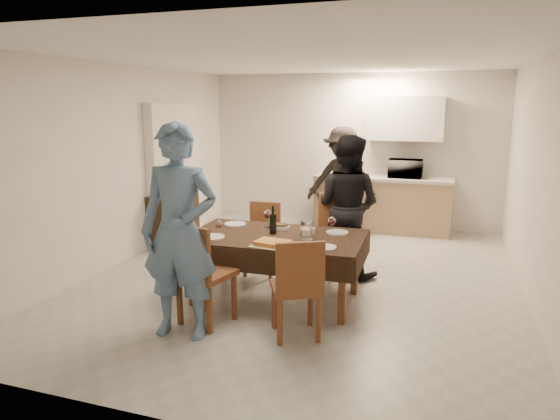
# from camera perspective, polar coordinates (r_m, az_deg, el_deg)

# --- Properties ---
(floor) EXTENTS (5.00, 6.00, 0.02)m
(floor) POSITION_cam_1_polar(r_m,az_deg,el_deg) (6.18, 2.71, -7.74)
(floor) COLOR #9C9D98
(floor) RESTS_ON ground
(ceiling) EXTENTS (5.00, 6.00, 0.02)m
(ceiling) POSITION_cam_1_polar(r_m,az_deg,el_deg) (5.83, 2.97, 17.03)
(ceiling) COLOR white
(ceiling) RESTS_ON wall_back
(wall_back) EXTENTS (5.00, 0.02, 2.60)m
(wall_back) POSITION_cam_1_polar(r_m,az_deg,el_deg) (8.78, 8.17, 6.80)
(wall_back) COLOR beige
(wall_back) RESTS_ON floor
(wall_front) EXTENTS (5.00, 0.02, 2.60)m
(wall_front) POSITION_cam_1_polar(r_m,az_deg,el_deg) (3.14, -12.16, -2.98)
(wall_front) COLOR beige
(wall_front) RESTS_ON floor
(wall_left) EXTENTS (0.02, 6.00, 2.60)m
(wall_left) POSITION_cam_1_polar(r_m,az_deg,el_deg) (6.96, -17.47, 4.98)
(wall_left) COLOR beige
(wall_left) RESTS_ON floor
(wall_right) EXTENTS (0.02, 6.00, 2.60)m
(wall_right) POSITION_cam_1_polar(r_m,az_deg,el_deg) (5.73, 27.69, 2.71)
(wall_right) COLOR beige
(wall_right) RESTS_ON floor
(stub_partition) EXTENTS (0.15, 1.40, 2.10)m
(stub_partition) POSITION_cam_1_polar(r_m,az_deg,el_deg) (7.95, -11.84, 4.29)
(stub_partition) COLOR silver
(stub_partition) RESTS_ON floor
(kitchen_base_cabinet) EXTENTS (2.20, 0.60, 0.86)m
(kitchen_base_cabinet) POSITION_cam_1_polar(r_m,az_deg,el_deg) (8.50, 11.58, 0.56)
(kitchen_base_cabinet) COLOR #9E845F
(kitchen_base_cabinet) RESTS_ON floor
(kitchen_worktop) EXTENTS (2.24, 0.64, 0.05)m
(kitchen_worktop) POSITION_cam_1_polar(r_m,az_deg,el_deg) (8.42, 11.71, 3.60)
(kitchen_worktop) COLOR #ACABA6
(kitchen_worktop) RESTS_ON kitchen_base_cabinet
(upper_cabinet) EXTENTS (1.20, 0.34, 0.70)m
(upper_cabinet) POSITION_cam_1_polar(r_m,az_deg,el_deg) (8.45, 14.17, 10.09)
(upper_cabinet) COLOR silver
(upper_cabinet) RESTS_ON wall_back
(dining_table) EXTENTS (1.88, 1.14, 0.72)m
(dining_table) POSITION_cam_1_polar(r_m,az_deg,el_deg) (5.32, -0.48, -3.25)
(dining_table) COLOR black
(dining_table) RESTS_ON floor
(chair_near_left) EXTENTS (0.56, 0.57, 0.55)m
(chair_near_left) POSITION_cam_1_polar(r_m,az_deg,el_deg) (4.76, -8.98, -6.16)
(chair_near_left) COLOR brown
(chair_near_left) RESTS_ON floor
(chair_near_right) EXTENTS (0.58, 0.60, 0.51)m
(chair_near_right) POSITION_cam_1_polar(r_m,az_deg,el_deg) (4.46, 1.52, -7.87)
(chair_near_right) COLOR brown
(chair_near_right) RESTS_ON floor
(chair_far_left) EXTENTS (0.43, 0.43, 0.48)m
(chair_far_left) POSITION_cam_1_polar(r_m,az_deg,el_deg) (6.11, -2.44, -2.69)
(chair_far_left) COLOR brown
(chair_far_left) RESTS_ON floor
(chair_far_right) EXTENTS (0.49, 0.49, 0.56)m
(chair_far_right) POSITION_cam_1_polar(r_m,az_deg,el_deg) (5.82, 5.82, -2.58)
(chair_far_right) COLOR brown
(chair_far_right) RESTS_ON floor
(console) EXTENTS (0.42, 0.84, 0.78)m
(console) POSITION_cam_1_polar(r_m,az_deg,el_deg) (7.70, -12.03, -0.97)
(console) COLOR black
(console) RESTS_ON floor
(water_jug) EXTENTS (0.27, 0.27, 0.40)m
(water_jug) POSITION_cam_1_polar(r_m,az_deg,el_deg) (7.59, -12.22, 3.38)
(water_jug) COLOR blue
(water_jug) RESTS_ON console
(wine_bottle) EXTENTS (0.08, 0.08, 0.31)m
(wine_bottle) POSITION_cam_1_polar(r_m,az_deg,el_deg) (5.33, -0.81, -1.12)
(wine_bottle) COLOR black
(wine_bottle) RESTS_ON dining_table
(water_pitcher) EXTENTS (0.13, 0.13, 0.19)m
(water_pitcher) POSITION_cam_1_polar(r_m,az_deg,el_deg) (5.14, 3.04, -2.31)
(water_pitcher) COLOR white
(water_pitcher) RESTS_ON dining_table
(savoury_tart) EXTENTS (0.43, 0.35, 0.05)m
(savoury_tart) POSITION_cam_1_polar(r_m,az_deg,el_deg) (4.92, -0.81, -3.82)
(savoury_tart) COLOR gold
(savoury_tart) RESTS_ON dining_table
(salad_bowl) EXTENTS (0.16, 0.16, 0.06)m
(salad_bowl) POSITION_cam_1_polar(r_m,az_deg,el_deg) (5.38, 3.17, -2.36)
(salad_bowl) COLOR silver
(salad_bowl) RESTS_ON dining_table
(mushroom_dish) EXTENTS (0.21, 0.21, 0.04)m
(mushroom_dish) POSITION_cam_1_polar(r_m,az_deg,el_deg) (5.57, -0.03, -1.97)
(mushroom_dish) COLOR silver
(mushroom_dish) RESTS_ON dining_table
(wine_glass_a) EXTENTS (0.08, 0.08, 0.18)m
(wine_glass_a) POSITION_cam_1_polar(r_m,az_deg,el_deg) (5.26, -7.05, -2.11)
(wine_glass_a) COLOR white
(wine_glass_a) RESTS_ON dining_table
(wine_glass_b) EXTENTS (0.09, 0.09, 0.19)m
(wine_glass_b) POSITION_cam_1_polar(r_m,az_deg,el_deg) (5.37, 5.95, -1.72)
(wine_glass_b) COLOR white
(wine_glass_b) RESTS_ON dining_table
(wine_glass_c) EXTENTS (0.09, 0.09, 0.21)m
(wine_glass_c) POSITION_cam_1_polar(r_m,az_deg,el_deg) (5.62, -1.42, -0.95)
(wine_glass_c) COLOR white
(wine_glass_c) RESTS_ON dining_table
(plate_near_left) EXTENTS (0.26, 0.26, 0.01)m
(plate_near_left) POSITION_cam_1_polar(r_m,az_deg,el_deg) (5.26, -7.75, -3.07)
(plate_near_left) COLOR silver
(plate_near_left) RESTS_ON dining_table
(plate_near_right) EXTENTS (0.24, 0.24, 0.01)m
(plate_near_right) POSITION_cam_1_polar(r_m,az_deg,el_deg) (4.87, 5.08, -4.27)
(plate_near_right) COLOR silver
(plate_near_right) RESTS_ON dining_table
(plate_far_left) EXTENTS (0.25, 0.25, 0.01)m
(plate_far_left) POSITION_cam_1_polar(r_m,az_deg,el_deg) (5.79, -5.14, -1.60)
(plate_far_left) COLOR silver
(plate_far_left) RESTS_ON dining_table
(plate_far_right) EXTENTS (0.24, 0.24, 0.01)m
(plate_far_right) POSITION_cam_1_polar(r_m,az_deg,el_deg) (5.43, 6.56, -2.55)
(plate_far_right) COLOR silver
(plate_far_right) RESTS_ON dining_table
(microwave) EXTENTS (0.53, 0.36, 0.29)m
(microwave) POSITION_cam_1_polar(r_m,az_deg,el_deg) (8.37, 14.13, 4.62)
(microwave) COLOR silver
(microwave) RESTS_ON kitchen_worktop
(person_near) EXTENTS (0.77, 0.55, 1.95)m
(person_near) POSITION_cam_1_polar(r_m,az_deg,el_deg) (4.54, -11.43, -2.47)
(person_near) COLOR #57779D
(person_near) RESTS_ON floor
(person_far) EXTENTS (0.97, 0.82, 1.74)m
(person_far) POSITION_cam_1_polar(r_m,az_deg,el_deg) (6.13, 7.60, 0.43)
(person_far) COLOR black
(person_far) RESTS_ON floor
(person_kitchen) EXTENTS (1.12, 0.65, 1.74)m
(person_kitchen) POSITION_cam_1_polar(r_m,az_deg,el_deg) (8.08, 7.12, 3.28)
(person_kitchen) COLOR black
(person_kitchen) RESTS_ON floor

